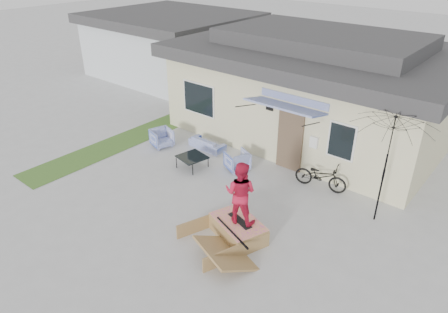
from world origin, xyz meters
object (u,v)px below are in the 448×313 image
Objects in this scene: armchair_left at (162,137)px; bicycle at (321,173)px; loveseat at (207,142)px; armchair_right at (237,160)px; skater at (240,192)px; skate_ramp at (238,229)px; coffee_table at (192,162)px; patio_umbrella at (385,166)px; skateboard at (240,220)px.

bicycle is (6.17, 1.16, 0.16)m from armchair_left.
armchair_right is at bearing 164.84° from loveseat.
bicycle is 3.70m from skater.
loveseat is 4.69m from bicycle.
loveseat is at bearing 160.02° from skate_ramp.
armchair_left is 2.14m from coffee_table.
skate_ramp is 1.13× the size of skater.
armchair_left is at bearing -175.42° from patio_umbrella.
skater is (0.00, -0.00, 0.89)m from skateboard.
armchair_left is (-1.48, -0.97, 0.09)m from loveseat.
loveseat is 1.57m from coffee_table.
skater reaches higher than skate_ramp.
armchair_right reaches higher than coffee_table.
armchair_left is at bearing -39.75° from skater.
patio_umbrella reaches higher than armchair_left.
skate_ramp is (-2.53, -3.10, -1.51)m from patio_umbrella.
armchair_left is 6.28m from bicycle.
armchair_right is 3.66m from skate_ramp.
bicycle reaches higher than skate_ramp.
bicycle is at bearing -62.72° from armchair_left.
armchair_left reaches higher than loveseat.
loveseat is at bearing 83.10° from bicycle.
skate_ramp is (-0.51, -3.61, -0.30)m from bicycle.
skater is at bearing 142.32° from loveseat.
armchair_right is at bearing -177.14° from patio_umbrella.
armchair_left is 6.24m from skater.
loveseat is at bearing -55.65° from skater.
armchair_right is 3.64m from skateboard.
loveseat is 5.39m from skate_ramp.
skater is at bearing -96.32° from armchair_left.
loveseat is 1.75× the size of skateboard.
armchair_left reaches higher than armchair_right.
loveseat is 0.76× the size of skate_ramp.
armchair_right is 0.38× the size of skate_ramp.
skateboard is (-2.51, -3.06, -1.23)m from patio_umbrella.
bicycle is at bearing 21.84° from coffee_table.
loveseat reaches higher than coffee_table.
armchair_left reaches higher than skate_ramp.
patio_umbrella is at bearing -68.78° from armchair_left.
bicycle reaches higher than armchair_right.
armchair_right reaches higher than skate_ramp.
skater is (5.67, -2.40, 1.02)m from armchair_left.
coffee_table is at bearing -86.35° from armchair_left.
patio_umbrella reaches higher than bicycle.
skater is (3.59, -1.92, 1.19)m from coffee_table.
armchair_right is (3.37, 0.42, -0.01)m from armchair_left.
armchair_right is at bearing 95.69° from bicycle.
skateboard is at bearing 90.00° from skate_ramp.
skater is (4.19, -3.37, 1.12)m from loveseat.
armchair_right is 3.78m from skater.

